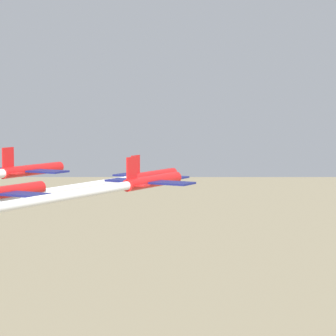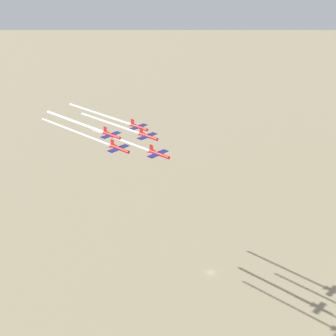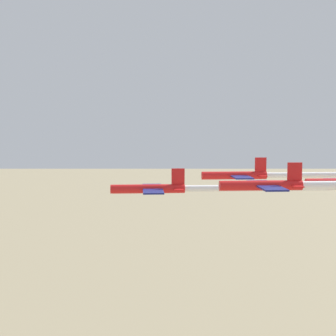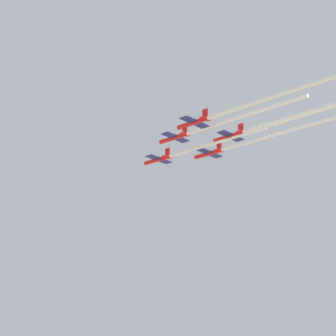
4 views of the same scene
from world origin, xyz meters
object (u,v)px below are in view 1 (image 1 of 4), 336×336
jet_1 (30,170)px  jet_2 (151,181)px  jet_0 (152,176)px  jet_4 (4,192)px

jet_1 → jet_2: size_ratio=1.00×
jet_1 → jet_2: 16.88m
jet_0 → jet_4: jet_4 is taller
jet_0 → jet_2: 16.66m
jet_1 → jet_2: jet_1 is taller
jet_0 → jet_1: jet_1 is taller
jet_1 → jet_4: jet_1 is taller
jet_4 → jet_2: bearing=59.5°
jet_0 → jet_2: bearing=-59.5°
jet_2 → jet_4: 16.64m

